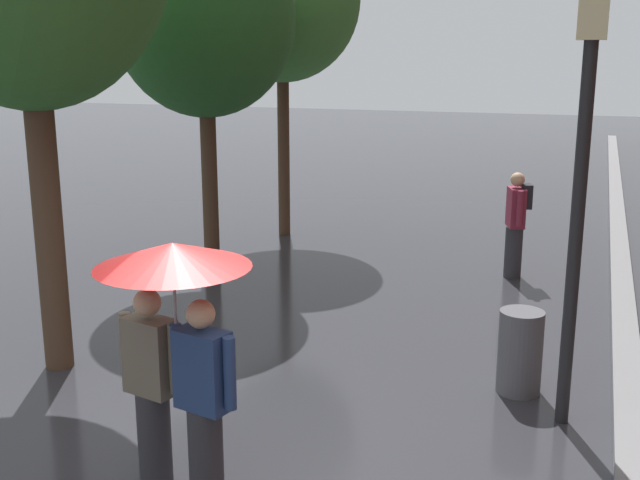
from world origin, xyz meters
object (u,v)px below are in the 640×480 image
at_px(pedestrian_walking_midground, 516,222).
at_px(litter_bin, 520,352).
at_px(couple_under_umbrella, 175,329).
at_px(street_tree_2, 282,0).
at_px(street_lamp_post, 580,184).
at_px(street_tree_1, 204,20).

bearing_deg(pedestrian_walking_midground, litter_bin, -83.19).
xyz_separation_m(litter_bin, pedestrian_walking_midground, (-0.50, 4.18, 0.43)).
distance_m(couple_under_umbrella, litter_bin, 3.70).
height_order(street_tree_2, couple_under_umbrella, street_tree_2).
height_order(street_lamp_post, litter_bin, street_lamp_post).
bearing_deg(street_lamp_post, street_tree_2, 130.63).
relative_size(couple_under_umbrella, pedestrian_walking_midground, 1.25).
xyz_separation_m(couple_under_umbrella, litter_bin, (2.24, 2.80, -0.93)).
xyz_separation_m(street_tree_1, couple_under_umbrella, (2.67, -5.65, -2.43)).
distance_m(street_tree_1, street_lamp_post, 6.53).
height_order(street_tree_1, pedestrian_walking_midground, street_tree_1).
bearing_deg(street_tree_2, litter_bin, -49.32).
relative_size(street_tree_2, couple_under_umbrella, 2.83).
relative_size(street_lamp_post, pedestrian_walking_midground, 2.34).
height_order(litter_bin, pedestrian_walking_midground, pedestrian_walking_midground).
height_order(couple_under_umbrella, litter_bin, couple_under_umbrella).
height_order(street_tree_1, street_tree_2, street_tree_2).
bearing_deg(street_tree_1, couple_under_umbrella, -64.66).
distance_m(street_tree_1, pedestrian_walking_midground, 5.46).
relative_size(street_lamp_post, litter_bin, 4.41).
xyz_separation_m(street_tree_1, pedestrian_walking_midground, (4.41, 1.34, -2.93)).
relative_size(street_tree_1, litter_bin, 6.15).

